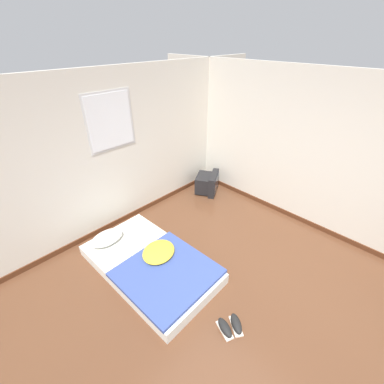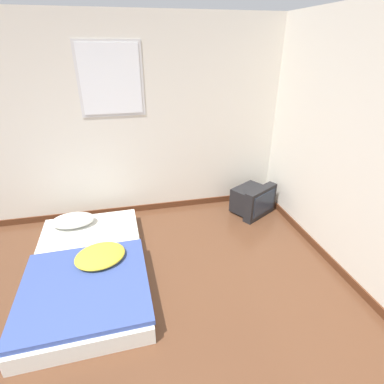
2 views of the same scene
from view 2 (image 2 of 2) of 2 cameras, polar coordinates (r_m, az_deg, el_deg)
The scene contains 3 objects.
wall_back at distance 4.13m, azimuth -19.75°, elevation 11.66°, with size 7.64×0.08×2.60m.
mattress_bed at distance 3.45m, azimuth -19.23°, elevation -13.31°, with size 1.21×2.05×0.32m.
crt_tv at distance 4.42m, azimuth 11.50°, elevation -1.50°, with size 0.68×0.64×0.44m.
Camera 2 is at (0.48, -1.15, 2.24)m, focal length 28.00 mm.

